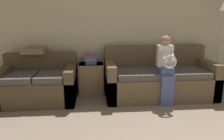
{
  "coord_description": "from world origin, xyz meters",
  "views": [
    {
      "loc": [
        -0.96,
        -1.15,
        1.49
      ],
      "look_at": [
        -0.68,
        1.97,
        0.73
      ],
      "focal_mm": 35.0,
      "sensor_mm": 36.0,
      "label": 1
    }
  ],
  "objects": [
    {
      "name": "couch_main",
      "position": [
        0.29,
        2.81,
        0.33
      ],
      "size": [
        2.03,
        0.96,
        0.93
      ],
      "color": "brown",
      "rests_on": "ground_plane"
    },
    {
      "name": "book_stack",
      "position": [
        -1.0,
        3.05,
        0.69
      ],
      "size": [
        0.25,
        0.31,
        0.17
      ],
      "color": "#33569E",
      "rests_on": "side_shelf"
    },
    {
      "name": "side_shelf",
      "position": [
        -1.0,
        3.05,
        0.31
      ],
      "size": [
        0.49,
        0.42,
        0.6
      ],
      "color": "#9E7A51",
      "rests_on": "ground_plane"
    },
    {
      "name": "wall_back",
      "position": [
        0.0,
        3.31,
        1.27
      ],
      "size": [
        7.45,
        0.06,
        2.55
      ],
      "color": "beige",
      "rests_on": "ground_plane"
    },
    {
      "name": "couch_side",
      "position": [
        -1.95,
        2.74,
        0.31
      ],
      "size": [
        1.33,
        0.89,
        0.83
      ],
      "color": "brown",
      "rests_on": "ground_plane"
    },
    {
      "name": "throw_pillow",
      "position": [
        -2.06,
        3.05,
        0.88
      ],
      "size": [
        0.41,
        0.41,
        0.1
      ],
      "color": "#846B4C",
      "rests_on": "couch_side"
    },
    {
      "name": "floor_lamp",
      "position": [
        1.53,
        2.94,
        1.49
      ],
      "size": [
        0.3,
        0.3,
        1.79
      ],
      "color": "#2D2B28",
      "rests_on": "ground_plane"
    },
    {
      "name": "child_left_seated",
      "position": [
        0.29,
        2.4,
        0.66
      ],
      "size": [
        0.27,
        0.37,
        1.18
      ],
      "color": "#475B8E",
      "rests_on": "ground_plane"
    }
  ]
}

